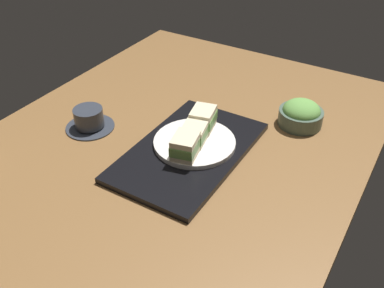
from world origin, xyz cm
name	(u,v)px	position (x,y,z in cm)	size (l,w,h in cm)	color
ground_plane	(167,153)	(0.00, 0.00, -1.50)	(140.00, 100.00, 3.00)	brown
serving_tray	(189,151)	(0.97, -6.49, 0.84)	(43.95, 26.57, 1.68)	black
sandwich_plate	(195,143)	(3.44, -6.80, 2.34)	(21.92, 21.92, 1.32)	white
sandwich_near	(185,146)	(-3.25, -8.11, 5.87)	(9.20, 7.63, 5.74)	beige
sandwich_middle	(195,133)	(3.44, -6.80, 5.45)	(8.88, 7.53, 4.89)	beige
sandwich_far	(203,119)	(10.13, -5.49, 5.85)	(9.05, 7.85, 5.71)	beige
salad_bowl	(301,114)	(30.03, -26.70, 3.44)	(12.72, 12.72, 7.62)	#4C6051
coffee_cup	(89,119)	(-2.84, 24.68, 2.74)	(14.02, 14.02, 6.20)	#333842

